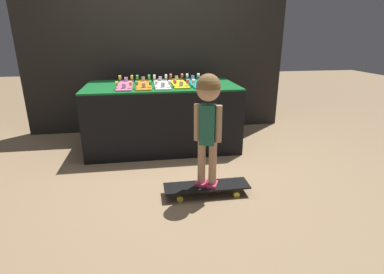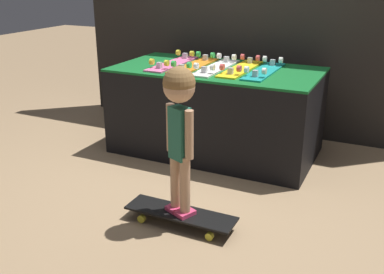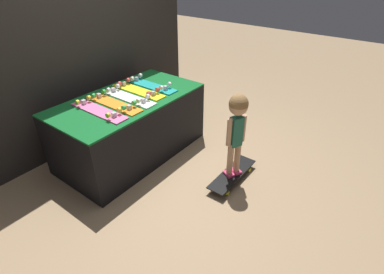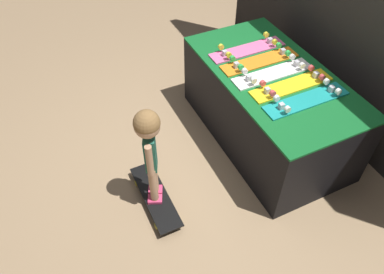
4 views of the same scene
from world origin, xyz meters
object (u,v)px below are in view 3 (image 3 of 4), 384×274
at_px(skateboard_pink_on_rack, 99,110).
at_px(skateboard_orange_on_rack, 114,103).
at_px(skateboard_teal_on_rack, 151,85).
at_px(child, 237,121).
at_px(skateboard_on_floor, 232,174).
at_px(skateboard_white_on_rack, 128,97).
at_px(skateboard_yellow_on_rack, 138,90).

relative_size(skateboard_pink_on_rack, skateboard_orange_on_rack, 1.00).
bearing_deg(skateboard_teal_on_rack, skateboard_orange_on_rack, -176.26).
relative_size(skateboard_pink_on_rack, child, 0.79).
xyz_separation_m(skateboard_orange_on_rack, skateboard_teal_on_rack, (0.64, 0.04, 0.00)).
xyz_separation_m(skateboard_pink_on_rack, skateboard_on_floor, (0.72, -1.28, -0.72)).
xyz_separation_m(skateboard_white_on_rack, skateboard_on_floor, (0.29, -1.29, -0.72)).
bearing_deg(skateboard_on_floor, skateboard_white_on_rack, 102.85).
bearing_deg(skateboard_yellow_on_rack, skateboard_white_on_rack, -167.06).
bearing_deg(child, skateboard_on_floor, -56.99).
relative_size(skateboard_white_on_rack, child, 0.79).
bearing_deg(child, skateboard_white_on_rack, 126.39).
relative_size(skateboard_yellow_on_rack, child, 0.79).
relative_size(skateboard_white_on_rack, skateboard_yellow_on_rack, 1.00).
bearing_deg(skateboard_white_on_rack, skateboard_teal_on_rack, 5.73).
distance_m(skateboard_orange_on_rack, child, 1.38).
xyz_separation_m(skateboard_yellow_on_rack, skateboard_on_floor, (0.08, -1.33, -0.72)).
relative_size(skateboard_orange_on_rack, skateboard_on_floor, 1.02).
distance_m(skateboard_pink_on_rack, skateboard_on_floor, 1.64).
bearing_deg(skateboard_white_on_rack, skateboard_orange_on_rack, 179.75).
distance_m(skateboard_pink_on_rack, skateboard_orange_on_rack, 0.21).
relative_size(skateboard_orange_on_rack, skateboard_teal_on_rack, 1.00).
height_order(skateboard_pink_on_rack, skateboard_teal_on_rack, same).
bearing_deg(skateboard_yellow_on_rack, skateboard_on_floor, -86.52).
height_order(skateboard_pink_on_rack, skateboard_white_on_rack, same).
height_order(skateboard_yellow_on_rack, skateboard_on_floor, skateboard_yellow_on_rack).
bearing_deg(skateboard_white_on_rack, skateboard_pink_on_rack, -179.76).
height_order(skateboard_orange_on_rack, skateboard_on_floor, skateboard_orange_on_rack).
bearing_deg(skateboard_yellow_on_rack, skateboard_orange_on_rack, -173.57).
height_order(skateboard_white_on_rack, skateboard_teal_on_rack, same).
xyz_separation_m(skateboard_white_on_rack, skateboard_yellow_on_rack, (0.21, 0.05, 0.00)).
height_order(skateboard_orange_on_rack, skateboard_white_on_rack, same).
height_order(skateboard_orange_on_rack, child, child).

